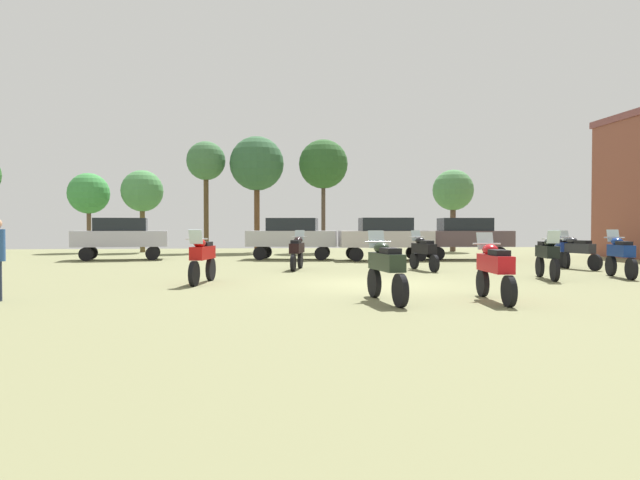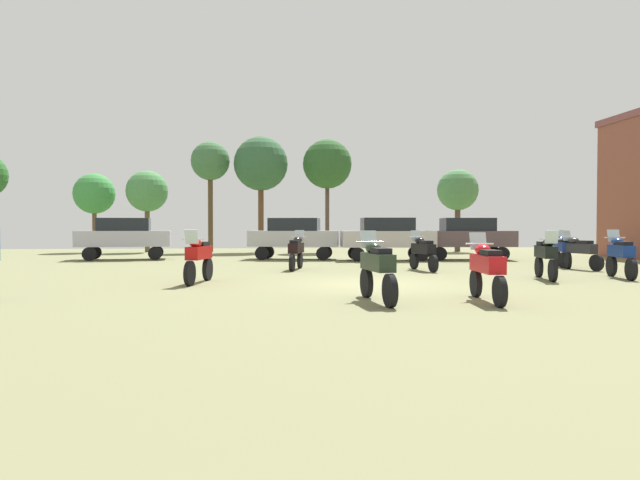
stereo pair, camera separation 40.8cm
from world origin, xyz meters
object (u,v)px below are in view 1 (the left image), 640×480
motorcycle_5 (297,250)px  motorcycle_8 (620,254)px  car_2 (385,236)px  tree_6 (206,162)px  tree_1 (453,191)px  tree_7 (142,192)px  motorcycle_7 (494,267)px  motorcycle_10 (423,251)px  motorcycle_9 (560,249)px  car_1 (121,235)px  tree_2 (89,194)px  tree_5 (257,164)px  car_4 (465,235)px  tree_4 (323,165)px  motorcycle_1 (547,255)px  car_3 (292,235)px  motorcycle_2 (202,257)px  motorcycle_3 (386,267)px  motorcycle_4 (577,250)px

motorcycle_5 → motorcycle_8: motorcycle_8 is taller
car_2 → tree_6: 14.09m
tree_1 → tree_7: bearing=177.3°
motorcycle_7 → motorcycle_10: motorcycle_7 is taller
motorcycle_7 → motorcycle_8: motorcycle_8 is taller
motorcycle_9 → tree_6: size_ratio=0.32×
car_1 → tree_1: 20.39m
car_1 → motorcycle_5: bearing=-139.7°
tree_2 → tree_5: tree_5 is taller
motorcycle_8 → tree_2: (-21.53, 19.61, 2.88)m
motorcycle_5 → car_4: (8.51, 5.49, 0.45)m
tree_4 → motorcycle_1: bearing=-76.3°
car_3 → tree_7: size_ratio=0.90×
motorcycle_7 → tree_2: bearing=127.2°
motorcycle_5 → car_1: (-7.93, 7.11, 0.45)m
tree_5 → motorcycle_2: bearing=-94.5°
motorcycle_7 → motorcycle_8: bearing=42.6°
car_4 → tree_5: (-9.97, 9.28, 4.33)m
motorcycle_2 → car_1: 12.73m
motorcycle_3 → car_4: car_4 is taller
tree_2 → tree_4: size_ratio=0.69×
tree_5 → motorcycle_1: bearing=-65.6°
motorcycle_10 → motorcycle_9: bearing=1.3°
motorcycle_9 → tree_6: 21.59m
motorcycle_5 → motorcycle_10: (4.54, -0.79, -0.00)m
car_2 → tree_1: size_ratio=0.84×
tree_1 → motorcycle_7: bearing=-107.9°
car_4 → motorcycle_8: bearing=-166.9°
motorcycle_1 → tree_7: (-15.77, 19.47, 3.03)m
motorcycle_8 → motorcycle_1: bearing=-163.6°
car_3 → tree_2: (-12.02, 8.75, 2.44)m
motorcycle_9 → car_3: car_3 is taller
car_1 → tree_1: tree_1 is taller
tree_2 → tree_5: 10.49m
car_3 → tree_6: 10.68m
tree_2 → tree_5: bearing=-3.0°
motorcycle_10 → car_4: bearing=49.0°
motorcycle_9 → car_2: bearing=155.0°
motorcycle_10 → tree_5: size_ratio=0.31×
motorcycle_9 → motorcycle_7: bearing=-111.0°
car_4 → tree_4: (-5.82, 8.85, 4.31)m
motorcycle_5 → motorcycle_1: bearing=-17.6°
motorcycle_5 → car_1: car_1 is taller
motorcycle_2 → tree_1: 23.59m
tree_4 → tree_6: size_ratio=1.02×
motorcycle_2 → car_2: bearing=-115.8°
tree_7 → car_1: bearing=-85.9°
motorcycle_5 → tree_7: (-8.50, 15.01, 3.04)m
tree_1 → motorcycle_9: bearing=-92.7°
motorcycle_4 → motorcycle_8: (-0.68, -3.45, 0.02)m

